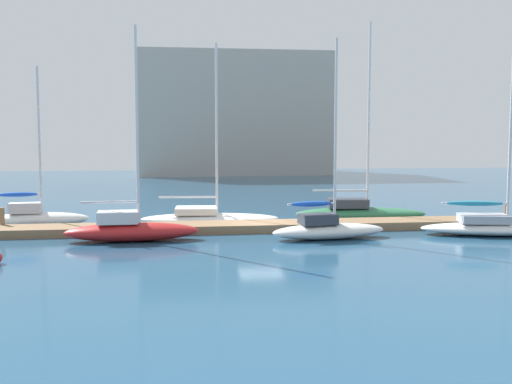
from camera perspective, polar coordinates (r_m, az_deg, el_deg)
ground_plane at (r=34.76m, az=0.45°, el=-3.59°), size 120.00×120.00×0.00m
dock_pier at (r=34.73m, az=0.45°, el=-3.22°), size 29.34×2.40×0.46m
dock_piling_near_end at (r=36.54m, az=-22.56°, el=-2.45°), size 0.28×0.28×1.41m
dock_piling_far_end at (r=38.42m, az=22.27°, el=-2.08°), size 0.28×0.28×1.41m
sailboat_0 at (r=38.05m, az=-19.89°, el=-2.17°), size 6.16×2.30×9.32m
sailboat_1 at (r=31.87m, az=-11.61°, el=-3.35°), size 6.81×1.97×10.84m
sailboat_2 at (r=37.45m, az=-4.44°, el=-2.27°), size 8.59×3.45×10.83m
sailboat_3 at (r=32.08m, az=6.65°, el=-3.30°), size 6.27×2.51×10.30m
sailboat_4 at (r=39.19m, az=9.58°, el=-1.77°), size 8.42×3.26×12.32m
sailboat_5 at (r=35.52m, az=21.50°, el=-2.85°), size 8.64×3.95×13.60m
harbor_building_distant at (r=85.60m, az=-2.06°, el=7.20°), size 25.78×13.02×16.29m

